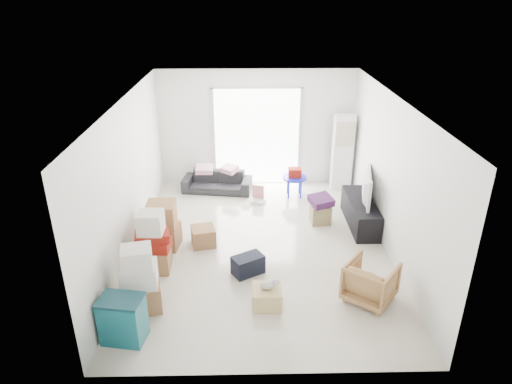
{
  "coord_description": "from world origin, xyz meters",
  "views": [
    {
      "loc": [
        -0.24,
        -7.17,
        4.36
      ],
      "look_at": [
        -0.08,
        0.2,
        1.01
      ],
      "focal_mm": 32.0,
      "sensor_mm": 36.0,
      "label": 1
    }
  ],
  "objects_px": {
    "television": "(362,198)",
    "wood_crate": "(267,296)",
    "tv_console": "(360,213)",
    "storage_bins": "(123,319)",
    "sofa": "(217,179)",
    "armchair": "(371,280)",
    "kids_table": "(295,176)",
    "ottoman": "(320,214)",
    "ac_tower": "(342,152)"
  },
  "relations": [
    {
      "from": "ac_tower",
      "to": "ottoman",
      "type": "bearing_deg",
      "value": -112.87
    },
    {
      "from": "storage_bins",
      "to": "television",
      "type": "bearing_deg",
      "value": 39.04
    },
    {
      "from": "ottoman",
      "to": "tv_console",
      "type": "bearing_deg",
      "value": -7.73
    },
    {
      "from": "ac_tower",
      "to": "ottoman",
      "type": "distance_m",
      "value": 1.99
    },
    {
      "from": "sofa",
      "to": "wood_crate",
      "type": "relative_size",
      "value": 3.61
    },
    {
      "from": "ac_tower",
      "to": "tv_console",
      "type": "xyz_separation_m",
      "value": [
        0.05,
        -1.83,
        -0.62
      ]
    },
    {
      "from": "armchair",
      "to": "ottoman",
      "type": "xyz_separation_m",
      "value": [
        -0.37,
        2.48,
        -0.16
      ]
    },
    {
      "from": "tv_console",
      "to": "storage_bins",
      "type": "xyz_separation_m",
      "value": [
        -3.9,
        -3.16,
        0.07
      ]
    },
    {
      "from": "tv_console",
      "to": "ac_tower",
      "type": "bearing_deg",
      "value": 91.57
    },
    {
      "from": "tv_console",
      "to": "television",
      "type": "bearing_deg",
      "value": 0.0
    },
    {
      "from": "storage_bins",
      "to": "ottoman",
      "type": "height_order",
      "value": "storage_bins"
    },
    {
      "from": "wood_crate",
      "to": "sofa",
      "type": "bearing_deg",
      "value": 103.09
    },
    {
      "from": "sofa",
      "to": "wood_crate",
      "type": "xyz_separation_m",
      "value": [
        0.97,
        -4.16,
        -0.16
      ]
    },
    {
      "from": "ac_tower",
      "to": "tv_console",
      "type": "distance_m",
      "value": 1.93
    },
    {
      "from": "tv_console",
      "to": "sofa",
      "type": "bearing_deg",
      "value": 150.16
    },
    {
      "from": "storage_bins",
      "to": "kids_table",
      "type": "height_order",
      "value": "kids_table"
    },
    {
      "from": "wood_crate",
      "to": "armchair",
      "type": "bearing_deg",
      "value": 3.68
    },
    {
      "from": "ottoman",
      "to": "wood_crate",
      "type": "xyz_separation_m",
      "value": [
        -1.18,
        -2.58,
        -0.04
      ]
    },
    {
      "from": "armchair",
      "to": "wood_crate",
      "type": "distance_m",
      "value": 1.57
    },
    {
      "from": "television",
      "to": "storage_bins",
      "type": "height_order",
      "value": "storage_bins"
    },
    {
      "from": "television",
      "to": "armchair",
      "type": "relative_size",
      "value": 1.5
    },
    {
      "from": "sofa",
      "to": "armchair",
      "type": "xyz_separation_m",
      "value": [
        2.52,
        -4.06,
        0.04
      ]
    },
    {
      "from": "sofa",
      "to": "wood_crate",
      "type": "distance_m",
      "value": 4.27
    },
    {
      "from": "armchair",
      "to": "storage_bins",
      "type": "relative_size",
      "value": 1.06
    },
    {
      "from": "television",
      "to": "armchair",
      "type": "xyz_separation_m",
      "value": [
        -0.4,
        -2.38,
        -0.24
      ]
    },
    {
      "from": "television",
      "to": "kids_table",
      "type": "bearing_deg",
      "value": 53.38
    },
    {
      "from": "television",
      "to": "wood_crate",
      "type": "relative_size",
      "value": 2.41
    },
    {
      "from": "ottoman",
      "to": "sofa",
      "type": "bearing_deg",
      "value": 143.8
    },
    {
      "from": "tv_console",
      "to": "storage_bins",
      "type": "bearing_deg",
      "value": -140.96
    },
    {
      "from": "wood_crate",
      "to": "ottoman",
      "type": "bearing_deg",
      "value": 65.42
    },
    {
      "from": "tv_console",
      "to": "wood_crate",
      "type": "xyz_separation_m",
      "value": [
        -1.96,
        -2.48,
        -0.11
      ]
    },
    {
      "from": "sofa",
      "to": "kids_table",
      "type": "relative_size",
      "value": 2.34
    },
    {
      "from": "storage_bins",
      "to": "sofa",
      "type": "bearing_deg",
      "value": 78.63
    },
    {
      "from": "sofa",
      "to": "kids_table",
      "type": "height_order",
      "value": "kids_table"
    },
    {
      "from": "kids_table",
      "to": "sofa",
      "type": "bearing_deg",
      "value": 169.92
    },
    {
      "from": "sofa",
      "to": "television",
      "type": "bearing_deg",
      "value": -21.74
    },
    {
      "from": "armchair",
      "to": "tv_console",
      "type": "bearing_deg",
      "value": -61.77
    },
    {
      "from": "tv_console",
      "to": "television",
      "type": "distance_m",
      "value": 0.33
    },
    {
      "from": "tv_console",
      "to": "kids_table",
      "type": "bearing_deg",
      "value": 130.73
    },
    {
      "from": "armchair",
      "to": "ottoman",
      "type": "height_order",
      "value": "armchair"
    },
    {
      "from": "tv_console",
      "to": "armchair",
      "type": "distance_m",
      "value": 2.41
    },
    {
      "from": "kids_table",
      "to": "armchair",
      "type": "bearing_deg",
      "value": -78.31
    },
    {
      "from": "ac_tower",
      "to": "kids_table",
      "type": "distance_m",
      "value": 1.28
    },
    {
      "from": "television",
      "to": "wood_crate",
      "type": "bearing_deg",
      "value": 154.33
    },
    {
      "from": "storage_bins",
      "to": "tv_console",
      "type": "bearing_deg",
      "value": 39.04
    },
    {
      "from": "storage_bins",
      "to": "wood_crate",
      "type": "bearing_deg",
      "value": 19.4
    },
    {
      "from": "tv_console",
      "to": "armchair",
      "type": "xyz_separation_m",
      "value": [
        -0.4,
        -2.38,
        0.09
      ]
    },
    {
      "from": "ac_tower",
      "to": "television",
      "type": "height_order",
      "value": "ac_tower"
    },
    {
      "from": "ac_tower",
      "to": "sofa",
      "type": "xyz_separation_m",
      "value": [
        -2.88,
        -0.15,
        -0.57
      ]
    },
    {
      "from": "armchair",
      "to": "sofa",
      "type": "bearing_deg",
      "value": -20.29
    }
  ]
}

